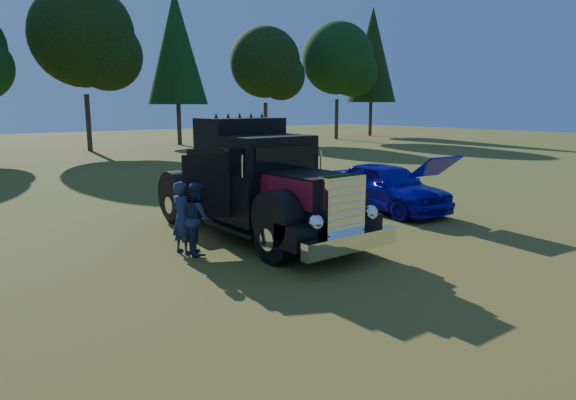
{
  "coord_description": "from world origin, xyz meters",
  "views": [
    {
      "loc": [
        -7.61,
        -9.37,
        3.31
      ],
      "look_at": [
        -0.06,
        0.47,
        1.03
      ],
      "focal_mm": 32.0,
      "sensor_mm": 36.0,
      "label": 1
    }
  ],
  "objects_px": {
    "hotrod_coupe": "(387,186)",
    "spectator_far": "(198,218)",
    "spectator_near": "(182,218)",
    "diamond_t_truck": "(259,187)"
  },
  "relations": [
    {
      "from": "spectator_near",
      "to": "spectator_far",
      "type": "distance_m",
      "value": 0.37
    },
    {
      "from": "diamond_t_truck",
      "to": "hotrod_coupe",
      "type": "height_order",
      "value": "diamond_t_truck"
    },
    {
      "from": "diamond_t_truck",
      "to": "spectator_near",
      "type": "distance_m",
      "value": 2.27
    },
    {
      "from": "hotrod_coupe",
      "to": "spectator_near",
      "type": "distance_m",
      "value": 7.39
    },
    {
      "from": "spectator_near",
      "to": "spectator_far",
      "type": "bearing_deg",
      "value": -151.05
    },
    {
      "from": "hotrod_coupe",
      "to": "spectator_near",
      "type": "relative_size",
      "value": 2.83
    },
    {
      "from": "spectator_near",
      "to": "hotrod_coupe",
      "type": "bearing_deg",
      "value": -101.27
    },
    {
      "from": "diamond_t_truck",
      "to": "spectator_near",
      "type": "relative_size",
      "value": 4.33
    },
    {
      "from": "hotrod_coupe",
      "to": "spectator_far",
      "type": "height_order",
      "value": "hotrod_coupe"
    },
    {
      "from": "diamond_t_truck",
      "to": "spectator_far",
      "type": "relative_size",
      "value": 4.35
    }
  ]
}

